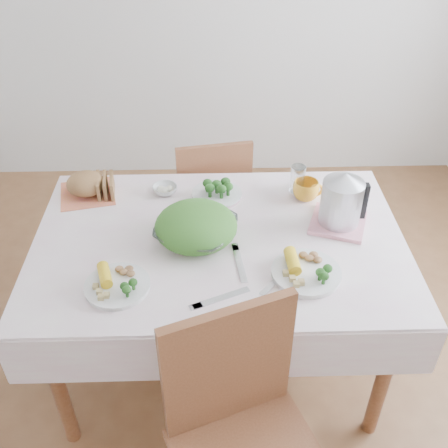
{
  "coord_description": "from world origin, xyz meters",
  "views": [
    {
      "loc": [
        -0.03,
        -1.65,
        2.09
      ],
      "look_at": [
        0.02,
        0.02,
        0.82
      ],
      "focal_mm": 42.0,
      "sensor_mm": 36.0,
      "label": 1
    }
  ],
  "objects_px": {
    "dining_table": "(220,305)",
    "salad_bowl": "(196,231)",
    "yellow_mug": "(306,190)",
    "electric_kettle": "(341,200)",
    "dinner_plate_left": "(117,286)",
    "dinner_plate_right": "(306,273)",
    "chair_far": "(209,196)"
  },
  "relations": [
    {
      "from": "dinner_plate_right",
      "to": "salad_bowl",
      "type": "bearing_deg",
      "value": 150.85
    },
    {
      "from": "dining_table",
      "to": "yellow_mug",
      "type": "height_order",
      "value": "yellow_mug"
    },
    {
      "from": "electric_kettle",
      "to": "yellow_mug",
      "type": "bearing_deg",
      "value": 114.13
    },
    {
      "from": "chair_far",
      "to": "yellow_mug",
      "type": "bearing_deg",
      "value": 122.95
    },
    {
      "from": "dinner_plate_left",
      "to": "electric_kettle",
      "type": "xyz_separation_m",
      "value": [
        0.87,
        0.36,
        0.11
      ]
    },
    {
      "from": "salad_bowl",
      "to": "yellow_mug",
      "type": "distance_m",
      "value": 0.55
    },
    {
      "from": "chair_far",
      "to": "salad_bowl",
      "type": "distance_m",
      "value": 0.82
    },
    {
      "from": "dinner_plate_right",
      "to": "yellow_mug",
      "type": "distance_m",
      "value": 0.51
    },
    {
      "from": "dining_table",
      "to": "chair_far",
      "type": "height_order",
      "value": "chair_far"
    },
    {
      "from": "dinner_plate_right",
      "to": "electric_kettle",
      "type": "bearing_deg",
      "value": 59.47
    },
    {
      "from": "chair_far",
      "to": "electric_kettle",
      "type": "bearing_deg",
      "value": 119.77
    },
    {
      "from": "salad_bowl",
      "to": "yellow_mug",
      "type": "height_order",
      "value": "yellow_mug"
    },
    {
      "from": "dining_table",
      "to": "electric_kettle",
      "type": "distance_m",
      "value": 0.72
    },
    {
      "from": "dining_table",
      "to": "dinner_plate_left",
      "type": "bearing_deg",
      "value": -143.59
    },
    {
      "from": "dining_table",
      "to": "chair_far",
      "type": "distance_m",
      "value": 0.75
    },
    {
      "from": "dining_table",
      "to": "yellow_mug",
      "type": "xyz_separation_m",
      "value": [
        0.39,
        0.27,
        0.43
      ]
    },
    {
      "from": "chair_far",
      "to": "dinner_plate_right",
      "type": "relative_size",
      "value": 3.37
    },
    {
      "from": "dinner_plate_right",
      "to": "electric_kettle",
      "type": "height_order",
      "value": "electric_kettle"
    },
    {
      "from": "dinner_plate_left",
      "to": "dinner_plate_right",
      "type": "height_order",
      "value": "same"
    },
    {
      "from": "dining_table",
      "to": "chair_far",
      "type": "relative_size",
      "value": 1.59
    },
    {
      "from": "dining_table",
      "to": "dinner_plate_right",
      "type": "xyz_separation_m",
      "value": [
        0.32,
        -0.23,
        0.4
      ]
    },
    {
      "from": "dinner_plate_left",
      "to": "yellow_mug",
      "type": "xyz_separation_m",
      "value": [
        0.76,
        0.55,
        0.03
      ]
    },
    {
      "from": "chair_far",
      "to": "dinner_plate_right",
      "type": "height_order",
      "value": "chair_far"
    },
    {
      "from": "dinner_plate_right",
      "to": "electric_kettle",
      "type": "distance_m",
      "value": 0.37
    },
    {
      "from": "dining_table",
      "to": "dinner_plate_right",
      "type": "bearing_deg",
      "value": -35.59
    },
    {
      "from": "dinner_plate_left",
      "to": "salad_bowl",
      "type": "bearing_deg",
      "value": 44.49
    },
    {
      "from": "dining_table",
      "to": "electric_kettle",
      "type": "xyz_separation_m",
      "value": [
        0.5,
        0.08,
        0.51
      ]
    },
    {
      "from": "electric_kettle",
      "to": "dining_table",
      "type": "bearing_deg",
      "value": -176.43
    },
    {
      "from": "salad_bowl",
      "to": "yellow_mug",
      "type": "bearing_deg",
      "value": 29.32
    },
    {
      "from": "salad_bowl",
      "to": "electric_kettle",
      "type": "xyz_separation_m",
      "value": [
        0.59,
        0.08,
        0.08
      ]
    },
    {
      "from": "dinner_plate_right",
      "to": "electric_kettle",
      "type": "relative_size",
      "value": 1.11
    },
    {
      "from": "dining_table",
      "to": "salad_bowl",
      "type": "height_order",
      "value": "salad_bowl"
    }
  ]
}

